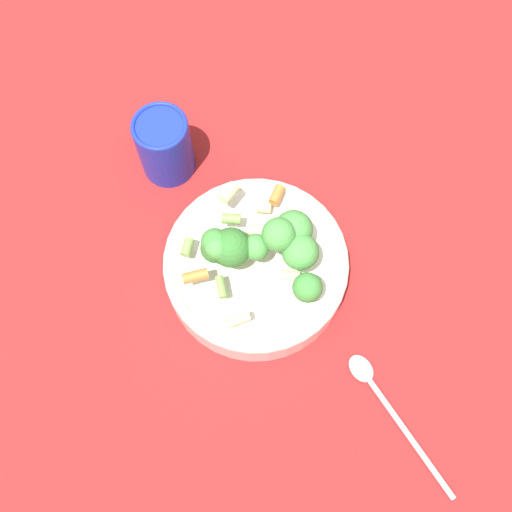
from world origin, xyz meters
TOP-DOWN VIEW (x-y plane):
  - ground_plane at (0.00, 0.00)m, footprint 3.00×3.00m
  - bowl at (0.00, 0.00)m, footprint 0.23×0.23m
  - pasta_salad at (-0.01, 0.00)m, footprint 0.16×0.18m
  - cup at (0.06, -0.19)m, footprint 0.07×0.07m
  - spoon at (-0.09, 0.20)m, footprint 0.06×0.19m

SIDE VIEW (x-z plane):
  - ground_plane at x=0.00m, z-range 0.00..0.00m
  - spoon at x=-0.09m, z-range 0.00..0.01m
  - bowl at x=0.00m, z-range 0.00..0.06m
  - cup at x=0.06m, z-range 0.00..0.10m
  - pasta_salad at x=-0.01m, z-range 0.06..0.13m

